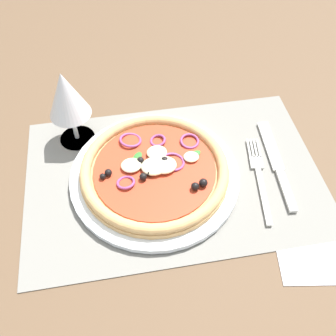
% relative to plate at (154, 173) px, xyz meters
% --- Properties ---
extents(ground_plane, '(1.90, 1.40, 0.02)m').
position_rel_plate_xyz_m(ground_plane, '(0.03, -0.00, -0.02)').
color(ground_plane, brown).
extents(placemat, '(0.50, 0.33, 0.00)m').
position_rel_plate_xyz_m(placemat, '(0.03, -0.00, -0.01)').
color(placemat, slate).
rests_on(placemat, ground_plane).
extents(plate, '(0.29, 0.29, 0.01)m').
position_rel_plate_xyz_m(plate, '(0.00, 0.00, 0.00)').
color(plate, white).
rests_on(plate, placemat).
extents(pizza, '(0.25, 0.25, 0.03)m').
position_rel_plate_xyz_m(pizza, '(0.00, 0.00, 0.02)').
color(pizza, tan).
rests_on(pizza, plate).
extents(fork, '(0.04, 0.18, 0.00)m').
position_rel_plate_xyz_m(fork, '(0.18, -0.03, -0.00)').
color(fork, silver).
rests_on(fork, placemat).
extents(knife, '(0.03, 0.20, 0.01)m').
position_rel_plate_xyz_m(knife, '(0.21, -0.01, -0.00)').
color(knife, silver).
rests_on(knife, placemat).
extents(wine_glass, '(0.07, 0.07, 0.15)m').
position_rel_plate_xyz_m(wine_glass, '(-0.13, 0.11, 0.09)').
color(wine_glass, silver).
rests_on(wine_glass, ground_plane).
extents(napkin, '(0.13, 0.12, 0.00)m').
position_rel_plate_xyz_m(napkin, '(0.21, -0.18, -0.01)').
color(napkin, white).
rests_on(napkin, ground_plane).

